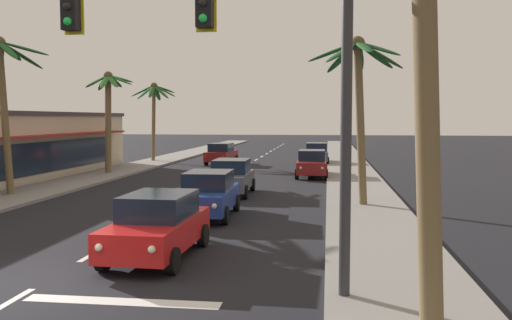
% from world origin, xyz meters
% --- Properties ---
extents(ground_plane, '(220.00, 220.00, 0.00)m').
position_xyz_m(ground_plane, '(0.00, 0.00, 0.00)').
color(ground_plane, black).
extents(sidewalk_right, '(3.20, 110.00, 0.14)m').
position_xyz_m(sidewalk_right, '(7.80, 20.00, 0.07)').
color(sidewalk_right, gray).
rests_on(sidewalk_right, ground).
extents(sidewalk_left, '(3.20, 110.00, 0.14)m').
position_xyz_m(sidewalk_left, '(-7.80, 20.00, 0.07)').
color(sidewalk_left, gray).
rests_on(sidewalk_left, ground).
extents(lane_markings, '(4.28, 86.69, 0.01)m').
position_xyz_m(lane_markings, '(0.46, 19.17, 0.00)').
color(lane_markings, silver).
rests_on(lane_markings, ground).
extents(traffic_signal_mast, '(11.55, 0.41, 7.34)m').
position_xyz_m(traffic_signal_mast, '(2.83, -0.03, 5.29)').
color(traffic_signal_mast, '#2D2D33').
rests_on(traffic_signal_mast, ground).
extents(sedan_lead_at_stop_bar, '(2.03, 4.48, 1.68)m').
position_xyz_m(sedan_lead_at_stop_bar, '(1.85, 2.90, 0.85)').
color(sedan_lead_at_stop_bar, red).
rests_on(sedan_lead_at_stop_bar, ground).
extents(sedan_third_in_queue, '(2.04, 4.49, 1.68)m').
position_xyz_m(sedan_third_in_queue, '(1.87, 8.93, 0.85)').
color(sedan_third_in_queue, navy).
rests_on(sedan_third_in_queue, ground).
extents(sedan_fifth_in_queue, '(2.01, 4.48, 1.68)m').
position_xyz_m(sedan_fifth_in_queue, '(1.67, 14.97, 0.85)').
color(sedan_fifth_in_queue, '#4C515B').
rests_on(sedan_fifth_in_queue, ground).
extents(sedan_oncoming_far, '(2.15, 4.52, 1.68)m').
position_xyz_m(sedan_oncoming_far, '(-2.11, 31.97, 0.85)').
color(sedan_oncoming_far, maroon).
rests_on(sedan_oncoming_far, ground).
extents(sedan_parked_nearest_kerb, '(2.00, 4.47, 1.68)m').
position_xyz_m(sedan_parked_nearest_kerb, '(5.27, 23.28, 0.85)').
color(sedan_parked_nearest_kerb, maroon).
rests_on(sedan_parked_nearest_kerb, ground).
extents(sedan_parked_mid_kerb, '(2.03, 4.48, 1.68)m').
position_xyz_m(sedan_parked_mid_kerb, '(5.34, 33.48, 0.85)').
color(sedan_parked_mid_kerb, '#4C515B').
rests_on(sedan_parked_mid_kerb, ground).
extents(palm_left_second, '(4.40, 4.48, 7.38)m').
position_xyz_m(palm_left_second, '(-8.61, 12.89, 5.56)').
color(palm_left_second, brown).
rests_on(palm_left_second, ground).
extents(palm_left_third, '(3.08, 2.99, 6.64)m').
position_xyz_m(palm_left_third, '(-7.76, 23.14, 4.60)').
color(palm_left_third, brown).
rests_on(palm_left_third, ground).
extents(palm_left_farthest, '(3.82, 3.61, 6.59)m').
position_xyz_m(palm_left_farthest, '(-8.05, 33.43, 5.02)').
color(palm_left_farthest, brown).
rests_on(palm_left_farthest, ground).
extents(palm_right_second, '(3.94, 3.93, 6.94)m').
position_xyz_m(palm_right_second, '(7.48, 11.84, 5.18)').
color(palm_right_second, brown).
rests_on(palm_right_second, ground).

